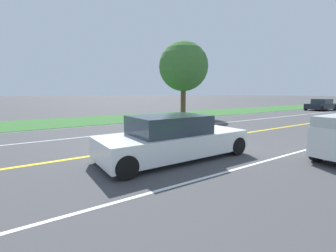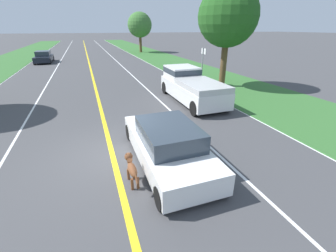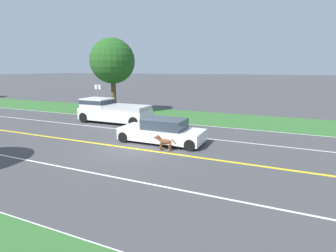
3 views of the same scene
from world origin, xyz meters
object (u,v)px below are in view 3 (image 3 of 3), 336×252
Objects in this scene: dog at (163,141)px; pickup_truck at (112,111)px; roadside_tree_right_near at (112,61)px; street_sign at (98,96)px; ego_car at (162,132)px.

pickup_truck reaches higher than dog.
roadside_tree_right_near is (8.65, 9.08, 4.28)m from dog.
street_sign is (7.37, 9.89, 1.23)m from dog.
pickup_truck is 5.87m from roadside_tree_right_near.
ego_car is 1.48m from dog.
roadside_tree_right_near reaches higher than pickup_truck.
ego_car is 7.00m from pickup_truck.
street_sign is (6.06, 9.21, 1.09)m from ego_car.
ego_car is at bearing -121.02° from pickup_truck.
dog is at bearing -126.70° from street_sign.
ego_car is 0.70× the size of roadside_tree_right_near.
pickup_truck is at bearing -147.22° from roadside_tree_right_near.
dog is 0.45× the size of street_sign.
dog is at bearing -152.75° from ego_car.
ego_car is 3.84× the size of dog.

